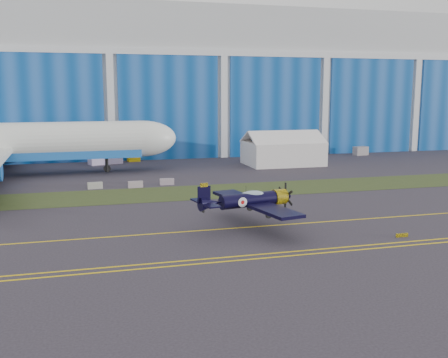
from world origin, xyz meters
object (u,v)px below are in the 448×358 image
object	(u,v)px
shipping_container	(105,157)
tug	(134,158)
warbird	(249,200)
tent	(283,147)

from	to	relation	value
shipping_container	tug	bearing A→B (deg)	4.32
tug	shipping_container	bearing A→B (deg)	-167.92
warbird	tug	xyz separation A→B (m)	(-5.80, 52.70, -2.11)
warbird	tent	size ratio (longest dim) A/B	1.14
warbird	tug	size ratio (longest dim) A/B	6.84
warbird	tug	world-z (taller)	warbird
shipping_container	tug	xyz separation A→B (m)	(5.34, 2.17, -0.62)
tug	warbird	bearing A→B (deg)	-93.76
warbird	tent	xyz separation A→B (m)	(19.89, 41.22, 0.36)
tent	shipping_container	size ratio (longest dim) A/B	2.28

